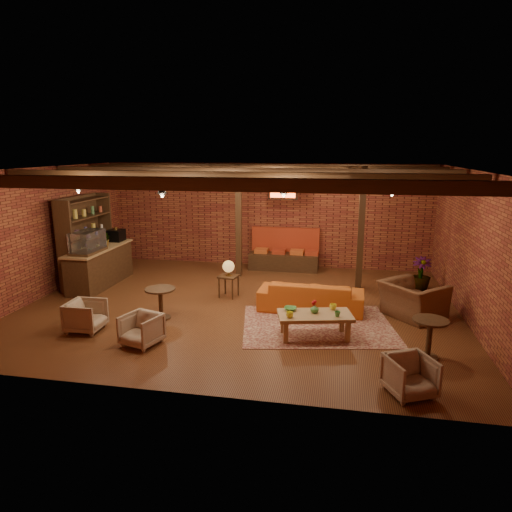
% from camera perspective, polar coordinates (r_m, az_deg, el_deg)
% --- Properties ---
extents(floor, '(10.00, 10.00, 0.00)m').
position_cam_1_polar(floor, '(10.87, -2.04, -6.28)').
color(floor, '#3A190E').
rests_on(floor, ground).
extents(ceiling, '(10.00, 8.00, 0.02)m').
position_cam_1_polar(ceiling, '(10.25, -2.19, 10.82)').
color(ceiling, black).
rests_on(ceiling, wall_back).
extents(wall_back, '(10.00, 0.02, 3.20)m').
position_cam_1_polar(wall_back, '(14.31, 1.41, 5.12)').
color(wall_back, maroon).
rests_on(wall_back, ground).
extents(wall_front, '(10.00, 0.02, 3.20)m').
position_cam_1_polar(wall_front, '(6.72, -9.64, -4.64)').
color(wall_front, maroon).
rests_on(wall_front, ground).
extents(wall_left, '(0.02, 8.00, 3.20)m').
position_cam_1_polar(wall_left, '(12.51, -25.08, 2.66)').
color(wall_left, maroon).
rests_on(wall_left, ground).
extents(wall_right, '(0.02, 8.00, 3.20)m').
position_cam_1_polar(wall_right, '(10.55, 25.42, 0.83)').
color(wall_right, maroon).
rests_on(wall_right, ground).
extents(ceiling_beams, '(9.80, 6.40, 0.22)m').
position_cam_1_polar(ceiling_beams, '(10.25, -2.19, 10.15)').
color(ceiling_beams, black).
rests_on(ceiling_beams, ceiling).
extents(ceiling_pipe, '(9.60, 0.12, 0.12)m').
position_cam_1_polar(ceiling_pipe, '(11.83, -0.44, 9.47)').
color(ceiling_pipe, black).
rests_on(ceiling_pipe, ceiling).
extents(post_left, '(0.16, 0.16, 3.20)m').
position_cam_1_polar(post_left, '(13.07, -2.18, 4.32)').
color(post_left, black).
rests_on(post_left, ground).
extents(post_right, '(0.16, 0.16, 3.20)m').
position_cam_1_polar(post_right, '(12.17, 13.01, 3.31)').
color(post_right, black).
rests_on(post_right, ground).
extents(service_counter, '(0.80, 2.50, 1.60)m').
position_cam_1_polar(service_counter, '(13.01, -18.98, -0.04)').
color(service_counter, black).
rests_on(service_counter, ground).
extents(plant_counter, '(0.35, 0.39, 0.30)m').
position_cam_1_polar(plant_counter, '(13.05, -18.31, 1.94)').
color(plant_counter, '#337F33').
rests_on(plant_counter, service_counter).
extents(shelving_hutch, '(0.52, 2.00, 2.40)m').
position_cam_1_polar(shelving_hutch, '(13.21, -20.41, 1.82)').
color(shelving_hutch, black).
rests_on(shelving_hutch, ground).
extents(banquette, '(2.10, 0.70, 1.00)m').
position_cam_1_polar(banquette, '(14.00, 3.52, 0.32)').
color(banquette, '#A8341C').
rests_on(banquette, ground).
extents(service_sign, '(0.86, 0.06, 0.30)m').
position_cam_1_polar(service_sign, '(13.25, 3.39, 7.70)').
color(service_sign, '#FF4D19').
rests_on(service_sign, ceiling).
extents(ceiling_spotlights, '(6.40, 4.40, 0.28)m').
position_cam_1_polar(ceiling_spotlights, '(10.27, -2.17, 8.92)').
color(ceiling_spotlights, black).
rests_on(ceiling_spotlights, ceiling).
extents(rug, '(3.48, 2.89, 0.01)m').
position_cam_1_polar(rug, '(9.83, 7.70, -8.56)').
color(rug, maroon).
rests_on(rug, floor).
extents(sofa, '(2.41, 1.03, 0.69)m').
position_cam_1_polar(sofa, '(10.57, 6.88, -4.96)').
color(sofa, '#BA5419').
rests_on(sofa, floor).
extents(coffee_table, '(1.56, 1.02, 0.74)m').
position_cam_1_polar(coffee_table, '(9.08, 7.27, -7.50)').
color(coffee_table, '#9E714A').
rests_on(coffee_table, floor).
extents(side_table_lamp, '(0.52, 0.52, 0.94)m').
position_cam_1_polar(side_table_lamp, '(11.35, -3.46, -1.67)').
color(side_table_lamp, black).
rests_on(side_table_lamp, floor).
extents(round_table_left, '(0.66, 0.66, 0.69)m').
position_cam_1_polar(round_table_left, '(10.18, -11.85, -5.18)').
color(round_table_left, black).
rests_on(round_table_left, floor).
extents(armchair_a, '(0.65, 0.69, 0.70)m').
position_cam_1_polar(armchair_a, '(9.98, -20.53, -6.86)').
color(armchair_a, beige).
rests_on(armchair_a, floor).
extents(armchair_b, '(0.80, 0.77, 0.67)m').
position_cam_1_polar(armchair_b, '(9.00, -14.15, -8.73)').
color(armchair_b, beige).
rests_on(armchair_b, floor).
extents(armchair_right, '(1.39, 1.44, 1.06)m').
position_cam_1_polar(armchair_right, '(10.60, 19.03, -4.53)').
color(armchair_right, brown).
rests_on(armchair_right, floor).
extents(side_table_book, '(0.50, 0.50, 0.58)m').
position_cam_1_polar(side_table_book, '(11.34, 16.86, -3.32)').
color(side_table_book, black).
rests_on(side_table_book, floor).
extents(round_table_right, '(0.62, 0.62, 0.73)m').
position_cam_1_polar(round_table_right, '(8.70, 20.88, -8.91)').
color(round_table_right, black).
rests_on(round_table_right, floor).
extents(armchair_far, '(0.85, 0.83, 0.67)m').
position_cam_1_polar(armchair_far, '(7.46, 18.72, -13.82)').
color(armchair_far, beige).
rests_on(armchair_far, floor).
extents(plant_tall, '(1.47, 1.47, 2.63)m').
position_cam_1_polar(plant_tall, '(12.53, 20.25, 1.78)').
color(plant_tall, '#4C7F4C').
rests_on(plant_tall, floor).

